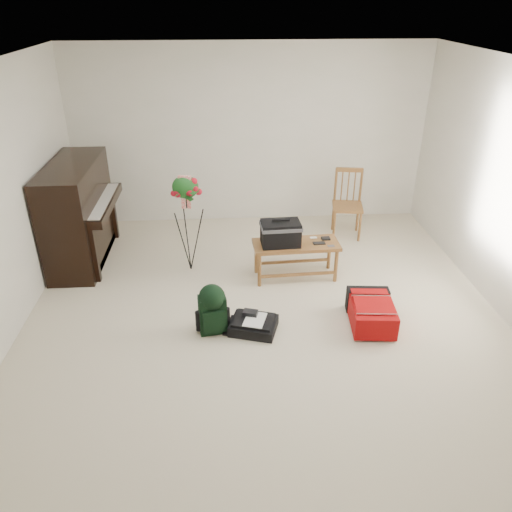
{
  "coord_description": "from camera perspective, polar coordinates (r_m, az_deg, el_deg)",
  "views": [
    {
      "loc": [
        -0.39,
        -4.23,
        3.05
      ],
      "look_at": [
        -0.07,
        0.35,
        0.61
      ],
      "focal_mm": 35.0,
      "sensor_mm": 36.0,
      "label": 1
    }
  ],
  "objects": [
    {
      "name": "red_suitcase",
      "position": [
        5.31,
        12.91,
        -6.0
      ],
      "size": [
        0.48,
        0.67,
        0.27
      ],
      "rotation": [
        0.0,
        0.0,
        -0.09
      ],
      "color": "#B2070E",
      "rests_on": "floor"
    },
    {
      "name": "ceiling",
      "position": [
        4.28,
        1.41,
        20.63
      ],
      "size": [
        5.0,
        5.5,
        0.01
      ],
      "primitive_type": "cube",
      "color": "white",
      "rests_on": "wall_back"
    },
    {
      "name": "bench",
      "position": [
        5.77,
        3.39,
        2.25
      ],
      "size": [
        1.02,
        0.45,
        0.77
      ],
      "rotation": [
        0.0,
        0.0,
        0.05
      ],
      "color": "olive",
      "rests_on": "floor"
    },
    {
      "name": "dining_chair",
      "position": [
        7.03,
        10.36,
        5.83
      ],
      "size": [
        0.46,
        0.46,
        0.93
      ],
      "rotation": [
        0.0,
        0.0,
        -0.16
      ],
      "color": "olive",
      "rests_on": "floor"
    },
    {
      "name": "green_backpack",
      "position": [
        4.97,
        -5.02,
        -5.81
      ],
      "size": [
        0.29,
        0.27,
        0.53
      ],
      "rotation": [
        0.0,
        0.0,
        0.16
      ],
      "color": "black",
      "rests_on": "floor"
    },
    {
      "name": "flower_stand",
      "position": [
        5.98,
        -7.79,
        3.62
      ],
      "size": [
        0.47,
        0.47,
        1.25
      ],
      "rotation": [
        0.0,
        0.0,
        -0.22
      ],
      "color": "black",
      "rests_on": "floor"
    },
    {
      "name": "black_duffel",
      "position": [
        5.09,
        -0.29,
        -7.82
      ],
      "size": [
        0.54,
        0.48,
        0.19
      ],
      "rotation": [
        0.0,
        0.0,
        -0.29
      ],
      "color": "black",
      "rests_on": "floor"
    },
    {
      "name": "floor",
      "position": [
        5.23,
        1.09,
        -7.68
      ],
      "size": [
        5.0,
        5.5,
        0.01
      ],
      "primitive_type": "cube",
      "color": "beige",
      "rests_on": "ground"
    },
    {
      "name": "wall_back",
      "position": [
        7.22,
        -0.72,
        13.55
      ],
      "size": [
        5.0,
        0.04,
        2.5
      ],
      "primitive_type": "cube",
      "color": "white",
      "rests_on": "floor"
    },
    {
      "name": "piano",
      "position": [
        6.58,
        -19.53,
        4.45
      ],
      "size": [
        0.71,
        1.5,
        1.25
      ],
      "color": "black",
      "rests_on": "floor"
    }
  ]
}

